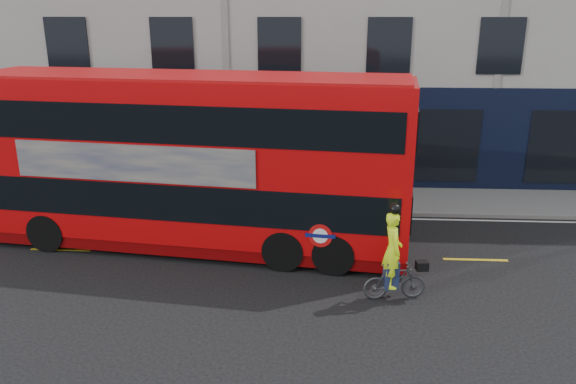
{
  "coord_description": "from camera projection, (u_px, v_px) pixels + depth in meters",
  "views": [
    {
      "loc": [
        3.56,
        -13.26,
        6.65
      ],
      "look_at": [
        2.69,
        1.61,
        1.88
      ],
      "focal_mm": 35.0,
      "sensor_mm": 36.0,
      "label": 1
    }
  ],
  "objects": [
    {
      "name": "lane_dashes",
      "position": [
        195.0,
        253.0,
        16.25
      ],
      "size": [
        58.0,
        0.12,
        0.01
      ],
      "primitive_type": null,
      "color": "gold",
      "rests_on": "ground"
    },
    {
      "name": "ground",
      "position": [
        183.0,
        276.0,
        14.83
      ],
      "size": [
        120.0,
        120.0,
        0.0
      ],
      "primitive_type": "plane",
      "color": "black",
      "rests_on": "ground"
    },
    {
      "name": "kerb",
      "position": [
        217.0,
        210.0,
        19.56
      ],
      "size": [
        60.0,
        0.12,
        0.13
      ],
      "primitive_type": "cube",
      "color": "slate",
      "rests_on": "ground"
    },
    {
      "name": "cyclist",
      "position": [
        394.0,
        266.0,
        13.41
      ],
      "size": [
        1.59,
        0.74,
        2.45
      ],
      "rotation": [
        0.0,
        0.0,
        0.15
      ],
      "color": "#3F4143",
      "rests_on": "ground"
    },
    {
      "name": "pavement",
      "position": [
        224.0,
        197.0,
        20.99
      ],
      "size": [
        60.0,
        3.0,
        0.12
      ],
      "primitive_type": "cube",
      "color": "slate",
      "rests_on": "ground"
    },
    {
      "name": "road_edge_line",
      "position": [
        215.0,
        215.0,
        19.3
      ],
      "size": [
        58.0,
        0.1,
        0.01
      ],
      "primitive_type": "cube",
      "color": "silver",
      "rests_on": "ground"
    },
    {
      "name": "bus",
      "position": [
        193.0,
        161.0,
        16.13
      ],
      "size": [
        12.72,
        4.38,
        5.03
      ],
      "rotation": [
        0.0,
        0.0,
        -0.13
      ],
      "color": "#C40709",
      "rests_on": "ground"
    }
  ]
}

